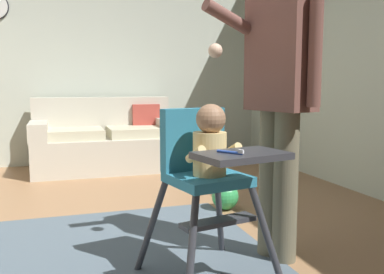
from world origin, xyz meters
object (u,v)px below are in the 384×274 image
(couch, at_px, (106,142))
(toy_ball, at_px, (225,196))
(adult_standing, at_px, (280,95))
(high_chair, at_px, (208,160))

(couch, relative_size, toy_ball, 7.62)
(toy_ball, bearing_deg, adult_standing, -94.49)
(couch, xyz_separation_m, adult_standing, (0.66, -2.98, 0.62))
(high_chair, height_order, adult_standing, adult_standing)
(high_chair, bearing_deg, couch, 171.42)
(high_chair, xyz_separation_m, adult_standing, (0.48, 0.14, 0.32))
(couch, height_order, high_chair, high_chair)
(couch, distance_m, high_chair, 3.14)
(adult_standing, relative_size, toy_ball, 7.63)
(couch, distance_m, toy_ball, 2.14)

